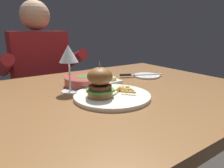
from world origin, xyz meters
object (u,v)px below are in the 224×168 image
Objects in this scene: butter_dish at (113,82)px; diner_person at (42,91)px; bread_plate at (147,76)px; main_plate at (112,96)px; soup_bowl at (86,80)px; burger_sandwich at (100,82)px; wine_glass at (69,56)px; table_knife at (138,75)px.

diner_person is (-0.15, 0.67, -0.19)m from butter_dish.
butter_dish is 0.71m from diner_person.
butter_dish reaches higher than bread_plate.
main_plate is 0.22m from soup_bowl.
burger_sandwich is 0.23m from soup_bowl.
burger_sandwich is 0.65× the size of soup_bowl.
soup_bowl reaches higher than butter_dish.
wine_glass is 0.98× the size of soup_bowl.
bread_plate is 1.76× the size of butter_dish.
soup_bowl is at bearing 149.37° from butter_dish.
butter_dish is at bearing 54.87° from main_plate.
diner_person is at bearing 89.66° from burger_sandwich.
diner_person reaches higher than butter_dish.
diner_person is (-0.35, 0.62, -0.19)m from table_knife.
wine_glass is at bearing -173.92° from table_knife.
table_knife is 0.20m from butter_dish.
bread_plate is at bearing -57.94° from diner_person.
wine_glass is 0.48m from bread_plate.
diner_person is at bearing 103.04° from butter_dish.
burger_sandwich reaches higher than butter_dish.
wine_glass is (-0.05, 0.16, 0.08)m from burger_sandwich.
soup_bowl is at bearing -85.50° from diner_person.
wine_glass is 2.39× the size of butter_dish.
wine_glass is 1.36× the size of bread_plate.
main_plate is at bearing -57.84° from wine_glass.
soup_bowl is (0.10, 0.06, -0.13)m from wine_glass.
bread_plate is at bearing -25.44° from table_knife.
table_knife is 2.76× the size of butter_dish.
burger_sandwich is at bearing -150.65° from table_knife.
table_knife is 0.31m from soup_bowl.
bread_plate is 0.12× the size of diner_person.
table_knife is at bearing 154.56° from bread_plate.
burger_sandwich reaches higher than table_knife.
soup_bowl is (-0.31, 0.01, 0.01)m from table_knife.
soup_bowl is 0.17× the size of diner_person.
main_plate is 0.19m from butter_dish.
table_knife reaches higher than main_plate.
diner_person is (0.05, 0.66, -0.33)m from wine_glass.
main_plate is at bearing -125.13° from butter_dish.
burger_sandwich is 0.89× the size of bread_plate.
burger_sandwich reaches higher than main_plate.
main_plate is 0.25× the size of diner_person.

